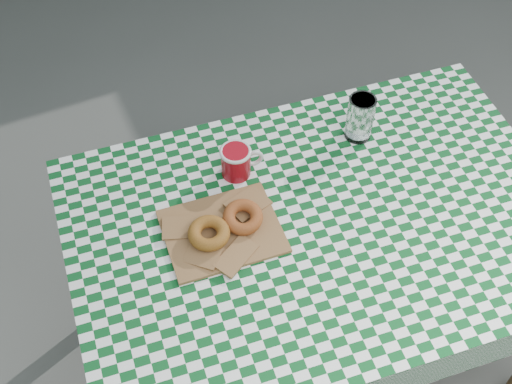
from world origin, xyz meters
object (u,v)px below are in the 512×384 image
(drinking_glass, at_px, (360,118))
(coffee_mug, at_px, (236,162))
(table, at_px, (312,295))
(paper_bag, at_px, (222,231))

(drinking_glass, bearing_deg, coffee_mug, 178.33)
(table, distance_m, paper_bag, 0.47)
(table, xyz_separation_m, coffee_mug, (-0.14, 0.25, 0.43))
(paper_bag, xyz_separation_m, drinking_glass, (0.49, 0.16, 0.06))
(coffee_mug, bearing_deg, table, -51.90)
(coffee_mug, relative_size, drinking_glass, 1.15)
(table, xyz_separation_m, paper_bag, (-0.25, 0.07, 0.39))
(paper_bag, relative_size, coffee_mug, 1.83)
(paper_bag, bearing_deg, drinking_glass, 18.12)
(table, height_order, paper_bag, paper_bag)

